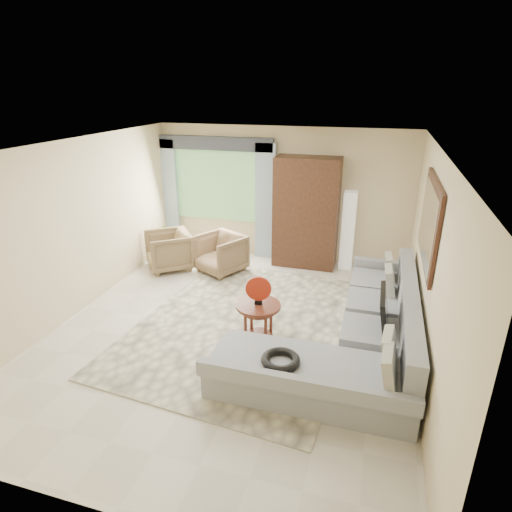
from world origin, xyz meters
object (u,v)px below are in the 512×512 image
(coffee_table, at_px, (258,323))
(potted_plant, at_px, (166,236))
(armoire, at_px, (306,213))
(armchair_left, at_px, (169,250))
(sectional_sofa, at_px, (359,339))
(floor_lamp, at_px, (348,231))
(armchair_right, at_px, (220,254))
(tv_screen, at_px, (384,310))

(coffee_table, height_order, potted_plant, coffee_table)
(armoire, bearing_deg, armchair_left, -159.16)
(coffee_table, xyz_separation_m, armoire, (0.10, 2.94, 0.73))
(sectional_sofa, bearing_deg, floor_lamp, 98.33)
(coffee_table, distance_m, armoire, 3.03)
(armchair_left, xyz_separation_m, armchair_right, (1.00, 0.13, -0.00))
(armchair_left, bearing_deg, potted_plant, 172.27)
(armchair_left, xyz_separation_m, floor_lamp, (3.26, 1.00, 0.38))
(sectional_sofa, distance_m, armchair_left, 4.18)
(armchair_right, bearing_deg, tv_screen, -6.80)
(tv_screen, height_order, armoire, armoire)
(tv_screen, bearing_deg, coffee_table, -177.37)
(sectional_sofa, xyz_separation_m, armchair_right, (-2.69, 2.09, 0.08))
(coffee_table, xyz_separation_m, armchair_right, (-1.36, 2.14, 0.05))
(armchair_right, relative_size, armoire, 0.38)
(sectional_sofa, xyz_separation_m, coffee_table, (-1.33, -0.04, 0.03))
(tv_screen, height_order, armchair_left, tv_screen)
(coffee_table, height_order, armchair_right, armchair_right)
(armchair_right, xyz_separation_m, floor_lamp, (2.26, 0.86, 0.39))
(sectional_sofa, bearing_deg, armoire, 113.06)
(tv_screen, bearing_deg, potted_plant, 147.63)
(armchair_left, bearing_deg, sectional_sofa, 24.05)
(armchair_right, bearing_deg, potted_plant, -178.91)
(coffee_table, bearing_deg, floor_lamp, 73.31)
(floor_lamp, bearing_deg, tv_screen, -76.55)
(potted_plant, bearing_deg, armchair_right, -27.03)
(armchair_left, height_order, floor_lamp, floor_lamp)
(armchair_right, bearing_deg, sectional_sofa, -9.78)
(sectional_sofa, distance_m, tv_screen, 0.51)
(armchair_right, xyz_separation_m, potted_plant, (-1.54, 0.79, -0.07))
(tv_screen, xyz_separation_m, potted_plant, (-4.50, 2.85, -0.43))
(armoire, distance_m, floor_lamp, 0.86)
(coffee_table, distance_m, armchair_right, 2.53)
(sectional_sofa, relative_size, potted_plant, 5.94)
(sectional_sofa, height_order, armchair_right, sectional_sofa)
(potted_plant, relative_size, armoire, 0.28)
(tv_screen, bearing_deg, armoire, 117.61)
(sectional_sofa, height_order, armchair_left, sectional_sofa)
(armchair_left, height_order, armoire, armoire)
(sectional_sofa, bearing_deg, tv_screen, 6.34)
(armchair_right, relative_size, potted_plant, 1.37)
(coffee_table, height_order, armoire, armoire)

